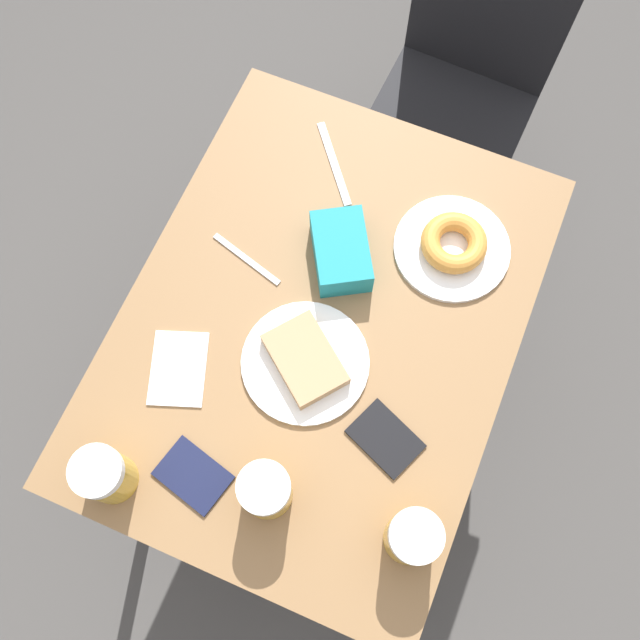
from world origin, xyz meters
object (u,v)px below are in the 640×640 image
plate_with_cake (305,361)px  beer_mug_right (412,537)px  passport_far_edge (385,439)px  beer_mug_left (266,491)px  napkin_folded (178,368)px  chair (465,78)px  fork (247,259)px  plate_with_donut (453,245)px  blue_pouch (341,252)px  passport_near_edge (193,475)px  knife (334,163)px  beer_mug_center (105,475)px

plate_with_cake → beer_mug_right: size_ratio=1.96×
plate_with_cake → passport_far_edge: (0.19, -0.08, -0.01)m
beer_mug_left → napkin_folded: beer_mug_left is taller
chair → fork: 0.88m
fork → plate_with_cake: bearing=-38.3°
plate_with_donut → beer_mug_right: size_ratio=1.88×
chair → beer_mug_right: size_ratio=6.79×
fork → blue_pouch: size_ratio=0.88×
beer_mug_right → passport_far_edge: size_ratio=0.83×
fork → passport_far_edge: bearing=-30.7°
plate_with_cake → blue_pouch: bearing=95.1°
beer_mug_left → fork: bearing=119.5°
passport_near_edge → beer_mug_left: bearing=9.1°
blue_pouch → knife: bearing=115.8°
passport_far_edge → passport_near_edge: bearing=-146.4°
plate_with_donut → beer_mug_left: (-0.14, -0.59, 0.04)m
beer_mug_center → passport_far_edge: beer_mug_center is taller
passport_far_edge → blue_pouch: size_ratio=0.79×
napkin_folded → blue_pouch: bearing=59.2°
knife → beer_mug_center: bearing=-98.7°
napkin_folded → fork: same height
plate_with_donut → blue_pouch: 0.23m
chair → beer_mug_left: 1.25m
chair → plate_with_donut: (0.13, -0.62, 0.28)m
knife → plate_with_cake: bearing=-74.7°
napkin_folded → passport_far_edge: bearing=3.8°
chair → beer_mug_left: size_ratio=6.79×
beer_mug_left → beer_mug_center: bearing=-162.7°
plate_with_cake → beer_mug_right: 0.37m
beer_mug_left → passport_near_edge: (-0.14, -0.02, -0.06)m
beer_mug_left → passport_far_edge: 0.24m
beer_mug_center → napkin_folded: bearing=86.4°
plate_with_donut → beer_mug_right: bearing=-78.4°
beer_mug_right → napkin_folded: size_ratio=0.72×
knife → blue_pouch: 0.22m
plate_with_cake → knife: size_ratio=1.43×
plate_with_donut → blue_pouch: bearing=-151.7°
fork → blue_pouch: blue_pouch is taller
fork → passport_far_edge: passport_far_edge is taller
napkin_folded → knife: size_ratio=1.01×
passport_far_edge → beer_mug_right: bearing=-56.0°
beer_mug_center → fork: (0.04, 0.49, -0.06)m
beer_mug_right → fork: beer_mug_right is taller
knife → blue_pouch: size_ratio=0.91×
fork → passport_near_edge: passport_near_edge is taller
chair → napkin_folded: (-0.27, -1.06, 0.26)m
beer_mug_right → passport_near_edge: (-0.40, -0.05, -0.06)m
fork → plate_with_donut: bearing=25.9°
plate_with_donut → blue_pouch: blue_pouch is taller
beer_mug_right → napkin_folded: (-0.51, 0.12, -0.06)m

